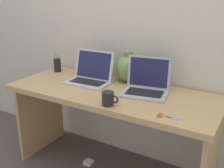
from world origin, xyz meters
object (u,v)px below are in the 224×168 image
Objects in this scene: green_vase at (128,68)px; laptop_right at (147,84)px; laptop_left at (91,74)px; coffee_mug at (108,99)px; pen_cup at (57,65)px; power_brick at (88,162)px; scissors at (165,116)px.

laptop_right is at bearing -34.56° from green_vase.
coffee_mug is (0.35, -0.33, -0.02)m from laptop_left.
laptop_right is 0.36m from coffee_mug.
pen_cup is 2.64× the size of power_brick.
scissors is (1.15, -0.39, -0.06)m from pen_cup.
green_vase reaches higher than power_brick.
coffee_mug is at bearing -109.05° from laptop_right.
laptop_right is at bearing 13.83° from power_brick.
laptop_right reaches higher than pen_cup.
coffee_mug reaches higher than power_brick.
laptop_left is 1.42× the size of green_vase.
laptop_right is at bearing 70.95° from coffee_mug.
pen_cup reaches higher than scissors.
coffee_mug is at bearing -42.62° from laptop_left.
laptop_right is 3.06× the size of coffee_mug.
laptop_left is at bearing -178.87° from laptop_right.
laptop_left is 0.48m from coffee_mug.
green_vase is at bearing 34.87° from laptop_left.
laptop_left and green_vase have the same top height.
pen_cup reaches higher than power_brick.
power_brick is at bearing -129.31° from green_vase.
power_brick is (-0.70, 0.20, -0.69)m from scissors.
pen_cup is at bearing -173.03° from green_vase.
green_vase is at bearing 50.69° from power_brick.
power_brick is (0.02, -0.10, -0.75)m from laptop_left.
laptop_left is at bearing 137.38° from coffee_mug.
green_vase reaches higher than coffee_mug.
scissors is (0.72, -0.31, -0.06)m from laptop_left.
pen_cup is at bearing 161.07° from scissors.
pen_cup is (-0.66, -0.08, -0.05)m from green_vase.
scissors is at bearing -22.92° from laptop_left.
power_brick is at bearing -166.17° from laptop_right.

